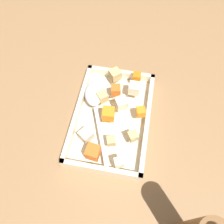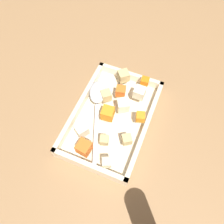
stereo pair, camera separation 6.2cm
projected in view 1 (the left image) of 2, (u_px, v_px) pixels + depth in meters
name	position (u px, v px, depth m)	size (l,w,h in m)	color
ground_plane	(110.00, 116.00, 0.67)	(4.00, 4.00, 0.00)	#936D47
baking_dish	(112.00, 119.00, 0.66)	(0.32, 0.21, 0.04)	beige
carrot_chunk_far_left	(107.00, 114.00, 0.61)	(0.03, 0.03, 0.03)	orange
carrot_chunk_rim_edge	(116.00, 90.00, 0.65)	(0.03, 0.03, 0.03)	orange
carrot_chunk_corner_nw	(137.00, 77.00, 0.68)	(0.02, 0.02, 0.02)	orange
carrot_chunk_near_left	(93.00, 152.00, 0.56)	(0.03, 0.03, 0.03)	orange
carrot_chunk_front_center	(141.00, 112.00, 0.62)	(0.02, 0.02, 0.02)	orange
potato_chunk_corner_se	(115.00, 75.00, 0.68)	(0.03, 0.03, 0.03)	tan
potato_chunk_near_right	(134.00, 88.00, 0.65)	(0.03, 0.03, 0.03)	beige
potato_chunk_center	(133.00, 136.00, 0.58)	(0.02, 0.02, 0.02)	tan
potato_chunk_heap_top	(102.00, 97.00, 0.64)	(0.03, 0.03, 0.03)	tan
potato_chunk_under_handle	(111.00, 141.00, 0.58)	(0.02, 0.02, 0.02)	tan
potato_chunk_near_spoon	(86.00, 135.00, 0.58)	(0.03, 0.03, 0.03)	beige
potato_chunk_mid_right	(121.00, 103.00, 0.63)	(0.03, 0.03, 0.03)	beige
potato_chunk_back_center	(119.00, 162.00, 0.55)	(0.02, 0.02, 0.02)	beige
serving_spoon	(94.00, 99.00, 0.64)	(0.25, 0.12, 0.02)	silver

